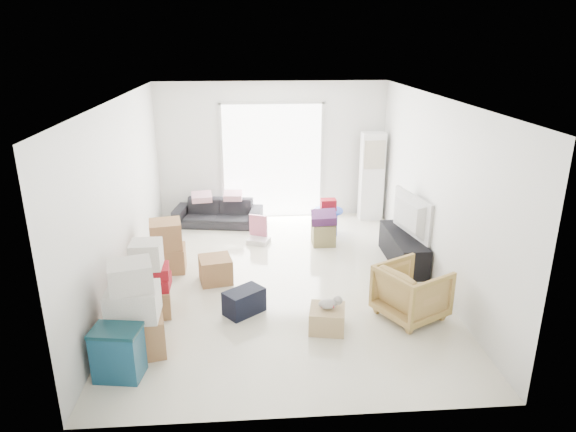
% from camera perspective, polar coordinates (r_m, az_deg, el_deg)
% --- Properties ---
extents(room_shell, '(4.98, 6.48, 3.18)m').
position_cam_1_polar(room_shell, '(7.36, -0.69, 2.40)').
color(room_shell, white).
rests_on(room_shell, ground).
extents(sliding_door, '(2.10, 0.04, 2.33)m').
position_cam_1_polar(sliding_door, '(10.26, -1.77, 6.63)').
color(sliding_door, white).
rests_on(sliding_door, room_shell).
extents(ac_tower, '(0.45, 0.30, 1.75)m').
position_cam_1_polar(ac_tower, '(10.30, 9.27, 4.33)').
color(ac_tower, white).
rests_on(ac_tower, room_shell).
extents(tv_console, '(0.43, 1.45, 0.48)m').
position_cam_1_polar(tv_console, '(8.54, 12.67, -3.56)').
color(tv_console, black).
rests_on(tv_console, room_shell).
extents(television, '(0.87, 1.26, 0.15)m').
position_cam_1_polar(television, '(8.42, 12.83, -1.56)').
color(television, black).
rests_on(television, tv_console).
extents(sofa, '(1.75, 0.75, 0.66)m').
position_cam_1_polar(sofa, '(10.05, -7.79, 0.79)').
color(sofa, black).
rests_on(sofa, room_shell).
extents(pillow_left, '(0.47, 0.39, 0.13)m').
position_cam_1_polar(pillow_left, '(9.95, -9.61, 2.90)').
color(pillow_left, '#D299A9').
rests_on(pillow_left, sofa).
extents(pillow_right, '(0.38, 0.31, 0.12)m').
position_cam_1_polar(pillow_right, '(9.97, -6.16, 3.05)').
color(pillow_right, '#D299A9').
rests_on(pillow_right, sofa).
extents(armchair, '(0.99, 1.01, 0.79)m').
position_cam_1_polar(armchair, '(6.90, 13.60, -7.93)').
color(armchair, tan).
rests_on(armchair, room_shell).
extents(storage_bins, '(0.56, 0.43, 0.59)m').
position_cam_1_polar(storage_bins, '(5.95, -18.36, -14.23)').
color(storage_bins, navy).
rests_on(storage_bins, room_shell).
extents(box_stack_a, '(0.72, 0.64, 1.14)m').
position_cam_1_polar(box_stack_a, '(6.19, -16.71, -10.33)').
color(box_stack_a, olive).
rests_on(box_stack_a, room_shell).
extents(box_stack_b, '(0.58, 0.58, 1.02)m').
position_cam_1_polar(box_stack_b, '(7.00, -15.18, -7.21)').
color(box_stack_b, olive).
rests_on(box_stack_b, room_shell).
extents(box_stack_c, '(0.57, 0.55, 0.82)m').
position_cam_1_polar(box_stack_c, '(8.21, -13.33, -3.36)').
color(box_stack_c, olive).
rests_on(box_stack_c, room_shell).
extents(loose_box, '(0.54, 0.54, 0.38)m').
position_cam_1_polar(loose_box, '(7.80, -8.05, -5.91)').
color(loose_box, olive).
rests_on(loose_box, room_shell).
extents(duffel_bag, '(0.60, 0.56, 0.33)m').
position_cam_1_polar(duffel_bag, '(6.92, -4.90, -9.45)').
color(duffel_bag, black).
rests_on(duffel_bag, room_shell).
extents(ottoman, '(0.40, 0.40, 0.40)m').
position_cam_1_polar(ottoman, '(9.10, 3.95, -1.95)').
color(ottoman, olive).
rests_on(ottoman, room_shell).
extents(blanket, '(0.48, 0.48, 0.14)m').
position_cam_1_polar(blanket, '(9.01, 3.98, -0.36)').
color(blanket, '#481F4E').
rests_on(blanket, ottoman).
extents(kids_table, '(0.55, 0.55, 0.67)m').
position_cam_1_polar(kids_table, '(9.49, 4.48, 0.77)').
color(kids_table, blue).
rests_on(kids_table, room_shell).
extents(toy_walker, '(0.45, 0.44, 0.48)m').
position_cam_1_polar(toy_walker, '(9.20, -3.29, -2.12)').
color(toy_walker, silver).
rests_on(toy_walker, room_shell).
extents(wood_crate, '(0.51, 0.51, 0.29)m').
position_cam_1_polar(wood_crate, '(6.57, 4.37, -11.30)').
color(wood_crate, tan).
rests_on(wood_crate, room_shell).
extents(plush_bunny, '(0.31, 0.17, 0.15)m').
position_cam_1_polar(plush_bunny, '(6.48, 4.71, -9.61)').
color(plush_bunny, '#B2ADA8').
rests_on(plush_bunny, wood_crate).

